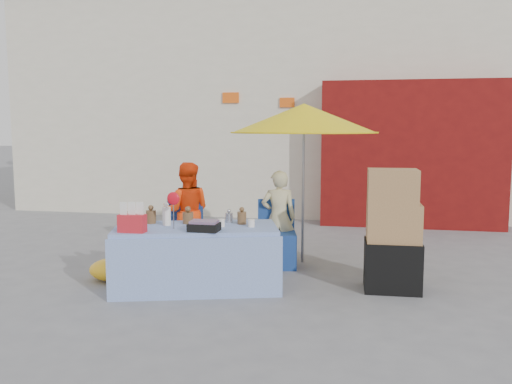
% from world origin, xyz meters
% --- Properties ---
extents(ground, '(80.00, 80.00, 0.00)m').
position_xyz_m(ground, '(0.00, 0.00, 0.00)').
color(ground, slate).
rests_on(ground, ground).
extents(backdrop, '(14.00, 8.00, 7.80)m').
position_xyz_m(backdrop, '(0.52, 7.52, 3.10)').
color(backdrop, silver).
rests_on(backdrop, ground).
extents(market_table, '(1.98, 1.32, 1.10)m').
position_xyz_m(market_table, '(-0.47, -0.19, 0.36)').
color(market_table, '#94B1ED').
rests_on(market_table, ground).
extents(chair_left, '(0.56, 0.56, 0.85)m').
position_xyz_m(chair_left, '(-0.98, 0.91, 0.26)').
color(chair_left, navy).
rests_on(chair_left, ground).
extents(chair_right, '(0.56, 0.56, 0.85)m').
position_xyz_m(chair_right, '(0.27, 0.91, 0.26)').
color(chair_right, navy).
rests_on(chair_right, ground).
extents(vendor_orange, '(0.73, 0.62, 1.32)m').
position_xyz_m(vendor_orange, '(-0.98, 1.05, 0.66)').
color(vendor_orange, '#FF3F0D').
rests_on(vendor_orange, ground).
extents(vendor_beige, '(0.50, 0.38, 1.23)m').
position_xyz_m(vendor_beige, '(0.27, 1.05, 0.62)').
color(vendor_beige, beige).
rests_on(vendor_beige, ground).
extents(umbrella, '(1.90, 1.90, 2.09)m').
position_xyz_m(umbrella, '(0.57, 1.20, 1.89)').
color(umbrella, gray).
rests_on(umbrella, ground).
extents(box_stack, '(0.62, 0.51, 1.34)m').
position_xyz_m(box_stack, '(1.67, 0.16, 0.62)').
color(box_stack, black).
rests_on(box_stack, ground).
extents(tarp_bundle, '(0.62, 0.52, 0.26)m').
position_xyz_m(tarp_bundle, '(-1.51, -0.09, 0.13)').
color(tarp_bundle, yellow).
rests_on(tarp_bundle, ground).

